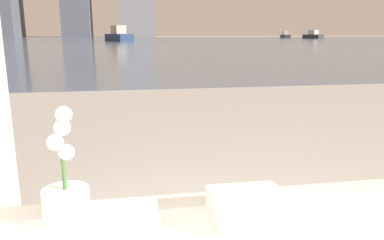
% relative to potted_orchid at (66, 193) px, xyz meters
% --- Properties ---
extents(potted_orchid, '(0.14, 0.14, 0.37)m').
position_rel_potted_orchid_xyz_m(potted_orchid, '(0.00, 0.00, 0.00)').
color(potted_orchid, silver).
rests_on(potted_orchid, bathtub).
extents(towel_stack, '(0.24, 0.21, 0.08)m').
position_rel_potted_orchid_xyz_m(towel_stack, '(0.56, -0.08, -0.06)').
color(towel_stack, silver).
rests_on(towel_stack, bathtub).
extents(harbor_water, '(180.00, 110.00, 0.01)m').
position_rel_potted_orchid_xyz_m(harbor_water, '(0.71, 61.13, -0.59)').
color(harbor_water, slate).
rests_on(harbor_water, ground_plane).
extents(harbor_boat_0, '(3.98, 5.92, 2.10)m').
position_rel_potted_orchid_xyz_m(harbor_boat_0, '(-0.55, 52.25, 0.16)').
color(harbor_boat_0, navy).
rests_on(harbor_boat_0, harbor_water).
extents(harbor_boat_1, '(2.24, 4.52, 1.62)m').
position_rel_potted_orchid_xyz_m(harbor_boat_1, '(37.48, 83.62, -0.01)').
color(harbor_boat_1, '#2D2D33').
rests_on(harbor_boat_1, harbor_water).
extents(harbor_boat_3, '(2.86, 4.97, 1.76)m').
position_rel_potted_orchid_xyz_m(harbor_boat_3, '(39.35, 73.76, 0.04)').
color(harbor_boat_3, '#2D2D33').
rests_on(harbor_boat_3, harbor_water).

